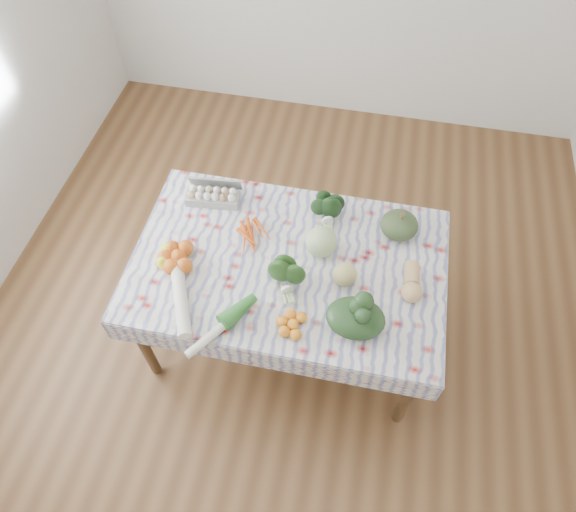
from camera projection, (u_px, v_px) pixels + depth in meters
The scene contains 16 objects.
ground at pixel (288, 329), 3.34m from camera, with size 4.50×4.50×0.00m, color brown.
dining_table at pixel (288, 271), 2.78m from camera, with size 1.60×1.00×0.75m.
tablecloth at pixel (288, 263), 2.72m from camera, with size 1.66×1.06×0.01m, color silver.
egg_carton at pixel (213, 197), 2.93m from camera, with size 0.30×0.12×0.08m, color #9F9F9A.
carrot_bunch at pixel (251, 237), 2.79m from camera, with size 0.20×0.18×0.04m, color #D85213.
kale_bunch at pixel (327, 210), 2.83m from camera, with size 0.17×0.14×0.14m, color #173415.
kabocha_squash at pixel (399, 225), 2.77m from camera, with size 0.20×0.20×0.13m, color #384B28.
cabbage at pixel (322, 242), 2.69m from camera, with size 0.17×0.17×0.17m, color #ABC784.
butternut_squash at pixel (412, 281), 2.58m from camera, with size 0.10×0.22×0.10m, color tan.
orange_cluster at pixel (178, 257), 2.68m from camera, with size 0.27×0.27×0.09m, color orange.
broccoli at pixel (285, 279), 2.58m from camera, with size 0.16×0.16×0.12m, color #254E1B.
mandarin_cluster at pixel (293, 324), 2.47m from camera, with size 0.19×0.19×0.06m, color orange.
grapefruit at pixel (345, 275), 2.59m from camera, with size 0.13×0.13×0.13m, color tan.
spinach_bag at pixel (356, 318), 2.45m from camera, with size 0.29×0.23×0.13m, color black.
daikon at pixel (180, 296), 2.55m from camera, with size 0.07×0.07×0.47m, color white.
leek at pixel (221, 327), 2.47m from camera, with size 0.05×0.05×0.42m, color white.
Camera 1 is at (0.31, -1.51, 3.00)m, focal length 32.00 mm.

